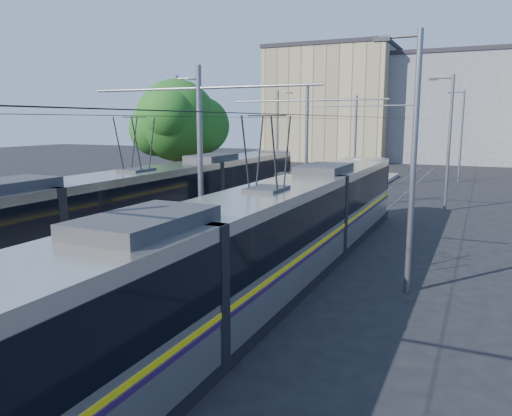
% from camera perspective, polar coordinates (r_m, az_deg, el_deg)
% --- Properties ---
extents(ground, '(160.00, 160.00, 0.00)m').
position_cam_1_polar(ground, '(13.32, -24.61, -14.71)').
color(ground, black).
rests_on(ground, ground).
extents(platform, '(4.00, 50.00, 0.30)m').
position_cam_1_polar(platform, '(26.98, 3.60, -1.19)').
color(platform, gray).
rests_on(platform, ground).
extents(tactile_strip_left, '(0.70, 50.00, 0.01)m').
position_cam_1_polar(tactile_strip_left, '(27.49, 0.78, -0.63)').
color(tactile_strip_left, gray).
rests_on(tactile_strip_left, platform).
extents(tactile_strip_right, '(0.70, 50.00, 0.01)m').
position_cam_1_polar(tactile_strip_right, '(26.48, 6.54, -1.10)').
color(tactile_strip_right, gray).
rests_on(tactile_strip_right, platform).
extents(rails, '(8.71, 70.00, 0.03)m').
position_cam_1_polar(rails, '(27.00, 3.60, -1.47)').
color(rails, gray).
rests_on(rails, ground).
extents(tram_left, '(2.43, 31.36, 5.50)m').
position_cam_1_polar(tram_left, '(21.44, -13.33, -0.11)').
color(tram_left, black).
rests_on(tram_left, ground).
extents(tram_right, '(2.43, 29.45, 5.50)m').
position_cam_1_polar(tram_right, '(15.13, 1.19, -3.41)').
color(tram_right, black).
rests_on(tram_right, ground).
extents(catenary, '(9.20, 70.00, 7.00)m').
position_cam_1_polar(catenary, '(23.85, 1.25, 7.96)').
color(catenary, slate).
rests_on(catenary, platform).
extents(street_lamps, '(15.18, 38.22, 8.00)m').
position_cam_1_polar(street_lamps, '(30.26, 6.42, 7.67)').
color(street_lamps, slate).
rests_on(street_lamps, ground).
extents(shelter, '(0.73, 1.13, 2.41)m').
position_cam_1_polar(shelter, '(25.73, 3.11, 1.47)').
color(shelter, black).
rests_on(shelter, platform).
extents(tree, '(5.36, 4.96, 7.79)m').
position_cam_1_polar(tree, '(30.61, -8.37, 9.69)').
color(tree, '#382314').
rests_on(tree, ground).
extents(building_left, '(16.32, 12.24, 15.16)m').
position_cam_1_polar(building_left, '(70.50, 8.71, 11.66)').
color(building_left, tan).
rests_on(building_left, ground).
extents(building_centre, '(18.36, 14.28, 13.82)m').
position_cam_1_polar(building_centre, '(71.83, 22.18, 10.49)').
color(building_centre, gray).
rests_on(building_centre, ground).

